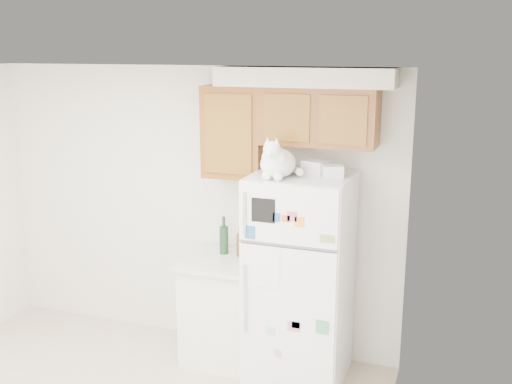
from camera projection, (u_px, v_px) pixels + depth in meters
The scene contains 8 objects.
room_shell at pixel (84, 211), 3.65m from camera, with size 3.84×4.04×2.52m.
refrigerator at pixel (300, 279), 4.76m from camera, with size 0.76×0.78×1.70m.
base_counter at pixel (224, 308), 5.14m from camera, with size 0.64×0.64×0.92m.
cat at pixel (277, 162), 4.43m from camera, with size 0.31×0.46×0.32m.
storage_box_back at pixel (315, 167), 4.60m from camera, with size 0.18×0.13×0.10m, color white.
storage_box_front at pixel (333, 171), 4.46m from camera, with size 0.15×0.11×0.09m, color white.
bottle_green at pixel (224, 235), 5.11m from camera, with size 0.08×0.08×0.33m, color #19381E, non-canonical shape.
bottle_amber at pixel (240, 241), 5.06m from camera, with size 0.06×0.06×0.26m, color #593814, non-canonical shape.
Camera 1 is at (2.29, -2.72, 2.64)m, focal length 42.00 mm.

